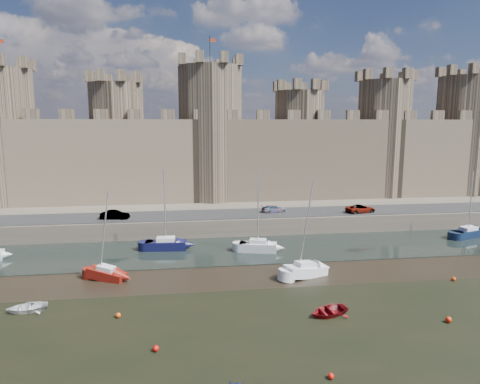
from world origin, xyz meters
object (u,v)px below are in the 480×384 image
(car_2, at_px, (274,209))
(car_3, at_px, (361,209))
(sailboat_5, at_px, (305,270))
(sailboat_3, at_px, (468,232))
(sailboat_4, at_px, (106,273))
(car_1, at_px, (115,215))
(sailboat_1, at_px, (166,244))
(sailboat_2, at_px, (258,246))

(car_2, height_order, car_3, car_3)
(car_2, height_order, sailboat_5, sailboat_5)
(car_2, relative_size, sailboat_5, 0.38)
(sailboat_3, relative_size, sailboat_5, 0.92)
(sailboat_3, xyz_separation_m, sailboat_4, (-47.70, -10.09, -0.04))
(car_1, bearing_deg, car_2, -79.45)
(sailboat_1, distance_m, sailboat_4, 11.20)
(sailboat_3, bearing_deg, car_3, 134.81)
(car_1, xyz_separation_m, sailboat_1, (7.27, -7.47, -2.35))
(car_2, xyz_separation_m, car_3, (12.84, -2.06, 0.07))
(car_1, relative_size, sailboat_2, 0.40)
(car_3, distance_m, sailboat_1, 29.75)
(sailboat_2, height_order, sailboat_3, sailboat_2)
(car_1, distance_m, sailboat_3, 49.81)
(car_2, distance_m, sailboat_2, 12.54)
(car_3, xyz_separation_m, sailboat_2, (-17.41, -9.40, -2.33))
(sailboat_1, bearing_deg, car_1, 138.73)
(sailboat_2, xyz_separation_m, sailboat_3, (30.58, 2.84, -0.07))
(car_2, distance_m, sailboat_3, 27.51)
(car_1, bearing_deg, sailboat_5, -124.10)
(sailboat_1, xyz_separation_m, sailboat_5, (14.80, -11.50, -0.07))
(car_1, height_order, car_2, car_1)
(sailboat_2, xyz_separation_m, sailboat_4, (-17.12, -7.26, -0.11))
(sailboat_5, bearing_deg, car_3, 31.76)
(car_2, height_order, sailboat_4, sailboat_4)
(sailboat_3, distance_m, sailboat_4, 48.76)
(car_3, height_order, sailboat_2, sailboat_2)
(sailboat_3, bearing_deg, sailboat_5, -174.94)
(car_1, height_order, sailboat_1, sailboat_1)
(sailboat_2, bearing_deg, sailboat_4, -142.58)
(sailboat_5, bearing_deg, sailboat_4, 153.66)
(car_3, height_order, sailboat_3, sailboat_3)
(car_3, distance_m, sailboat_5, 23.35)
(car_3, bearing_deg, sailboat_5, 131.04)
(car_1, height_order, sailboat_5, sailboat_5)
(car_1, bearing_deg, sailboat_4, -168.23)
(sailboat_4, bearing_deg, sailboat_1, 82.86)
(car_1, bearing_deg, sailboat_3, -91.52)
(car_1, distance_m, sailboat_2, 21.24)
(sailboat_2, distance_m, sailboat_5, 9.74)
(car_3, relative_size, sailboat_4, 0.49)
(sailboat_3, height_order, sailboat_4, sailboat_3)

